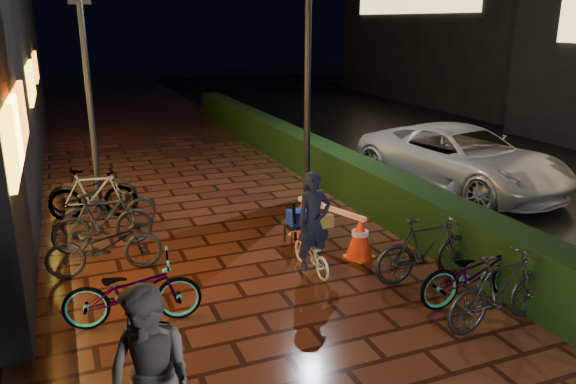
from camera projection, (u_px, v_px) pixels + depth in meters
name	position (u px, v px, depth m)	size (l,w,h in m)	color
ground	(309.00, 325.00, 7.74)	(80.00, 80.00, 0.00)	#381911
asphalt_road	(533.00, 173.00, 15.41)	(11.00, 60.00, 0.01)	black
hedge	(300.00, 151.00, 15.87)	(0.70, 20.00, 1.00)	black
bystander_person	(150.00, 379.00, 5.10)	(0.88, 0.69, 1.82)	#4F4F51
van	(462.00, 158.00, 13.87)	(2.55, 5.53, 1.54)	silver
lamp_post_hedge	(308.00, 65.00, 12.39)	(0.54, 0.17, 5.61)	black
lamp_post_sf	(89.00, 94.00, 11.74)	(0.44, 0.12, 4.65)	black
cyclist	(313.00, 236.00, 9.20)	(0.64, 1.23, 1.73)	silver
traffic_barrier	(330.00, 226.00, 10.37)	(1.04, 1.90, 0.78)	#FF2E0D
cart_assembly	(298.00, 219.00, 10.45)	(0.52, 0.53, 0.94)	black
parked_bikes_storefront	(104.00, 221.00, 10.31)	(2.16, 6.12, 1.09)	black
parked_bikes_hedge	(466.00, 269.00, 8.25)	(2.09, 2.19, 1.09)	black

